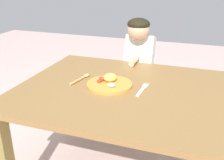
{
  "coord_description": "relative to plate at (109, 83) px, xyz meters",
  "views": [
    {
      "loc": [
        0.41,
        -1.35,
        1.3
      ],
      "look_at": [
        -0.07,
        0.05,
        0.7
      ],
      "focal_mm": 42.19,
      "sensor_mm": 36.0,
      "label": 1
    }
  ],
  "objects": [
    {
      "name": "dining_table",
      "position": [
        0.08,
        -0.01,
        -0.12
      ],
      "size": [
        1.2,
        0.99,
        0.68
      ],
      "color": "olive",
      "rests_on": "ground_plane"
    },
    {
      "name": "fork",
      "position": [
        0.2,
        0.01,
        -0.01
      ],
      "size": [
        0.04,
        0.21,
        0.01
      ],
      "rotation": [
        0.0,
        0.0,
        1.5
      ],
      "color": "silver",
      "rests_on": "dining_table"
    },
    {
      "name": "plate",
      "position": [
        0.0,
        0.0,
        0.0
      ],
      "size": [
        0.27,
        0.27,
        0.06
      ],
      "color": "orange",
      "rests_on": "dining_table"
    },
    {
      "name": "spoon",
      "position": [
        -0.2,
        0.04,
        -0.01
      ],
      "size": [
        0.06,
        0.19,
        0.02
      ],
      "rotation": [
        0.0,
        0.0,
        1.38
      ],
      "color": "tan",
      "rests_on": "dining_table"
    },
    {
      "name": "person",
      "position": [
        0.04,
        0.61,
        -0.16
      ],
      "size": [
        0.22,
        0.36,
        1.0
      ],
      "rotation": [
        0.0,
        0.0,
        3.14
      ],
      "color": "#47546E",
      "rests_on": "ground_plane"
    }
  ]
}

